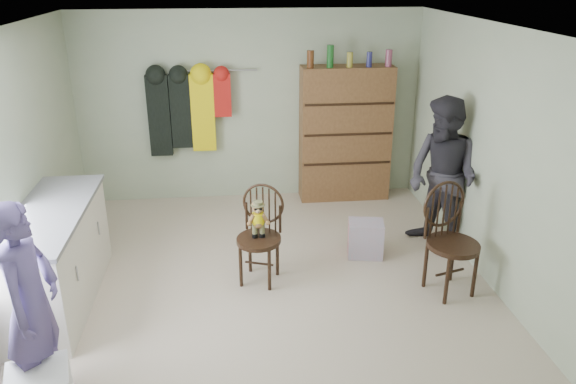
{
  "coord_description": "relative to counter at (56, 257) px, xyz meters",
  "views": [
    {
      "loc": [
        -0.3,
        -4.82,
        2.99
      ],
      "look_at": [
        0.25,
        0.2,
        0.95
      ],
      "focal_mm": 35.0,
      "sensor_mm": 36.0,
      "label": 1
    }
  ],
  "objects": [
    {
      "name": "dresser",
      "position": [
        3.2,
        2.3,
        0.44
      ],
      "size": [
        1.2,
        0.39,
        2.08
      ],
      "color": "brown",
      "rests_on": "ground"
    },
    {
      "name": "person_left",
      "position": [
        0.23,
        -1.31,
        0.32
      ],
      "size": [
        0.43,
        0.61,
        1.58
      ],
      "primitive_type": "imported",
      "rotation": [
        0.0,
        0.0,
        1.48
      ],
      "color": "#594A87",
      "rests_on": "ground"
    },
    {
      "name": "coat_rack",
      "position": [
        1.12,
        2.38,
        0.78
      ],
      "size": [
        1.42,
        0.12,
        1.09
      ],
      "color": "#99999E",
      "rests_on": "ground"
    },
    {
      "name": "room_walls",
      "position": [
        1.95,
        0.53,
        1.11
      ],
      "size": [
        5.0,
        5.0,
        5.0
      ],
      "color": "#B4BFA0",
      "rests_on": "ground"
    },
    {
      "name": "counter",
      "position": [
        0.0,
        0.0,
        0.0
      ],
      "size": [
        0.64,
        1.86,
        0.94
      ],
      "color": "silver",
      "rests_on": "ground"
    },
    {
      "name": "chair_far",
      "position": [
        3.72,
        -0.18,
        0.12
      ],
      "size": [
        0.61,
        0.61,
        1.1
      ],
      "rotation": [
        0.0,
        0.0,
        0.29
      ],
      "color": "black",
      "rests_on": "ground"
    },
    {
      "name": "ground_plane",
      "position": [
        1.95,
        0.0,
        -0.47
      ],
      "size": [
        5.0,
        5.0,
        0.0
      ],
      "primitive_type": "plane",
      "color": "beige",
      "rests_on": "ground"
    },
    {
      "name": "person_right",
      "position": [
        3.94,
        0.65,
        0.4
      ],
      "size": [
        0.97,
        1.05,
        1.74
      ],
      "primitive_type": "imported",
      "rotation": [
        0.0,
        0.0,
        -1.11
      ],
      "color": "#2D2B33",
      "rests_on": "ground"
    },
    {
      "name": "striped_bag",
      "position": [
        3.1,
        0.59,
        -0.27
      ],
      "size": [
        0.42,
        0.36,
        0.4
      ],
      "primitive_type": "cube",
      "rotation": [
        0.0,
        0.0,
        -0.18
      ],
      "color": "#E5727E",
      "rests_on": "ground"
    },
    {
      "name": "chair_front",
      "position": [
        1.92,
        0.22,
        0.1
      ],
      "size": [
        0.57,
        0.57,
        1.0
      ],
      "rotation": [
        0.0,
        0.0,
        -0.35
      ],
      "color": "black",
      "rests_on": "ground"
    }
  ]
}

